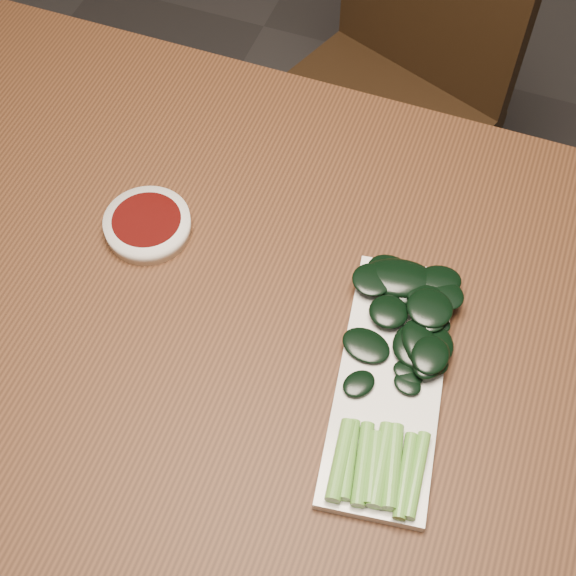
{
  "coord_description": "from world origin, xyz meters",
  "views": [
    {
      "loc": [
        0.18,
        -0.45,
        1.57
      ],
      "look_at": [
        0.0,
        0.04,
        0.76
      ],
      "focal_mm": 50.0,
      "sensor_mm": 36.0,
      "label": 1
    }
  ],
  "objects": [
    {
      "name": "gai_lan",
      "position": [
        0.16,
        -0.0,
        0.77
      ],
      "size": [
        0.15,
        0.33,
        0.02
      ],
      "color": "#5E9F37",
      "rests_on": "serving_plate"
    },
    {
      "name": "table",
      "position": [
        0.0,
        0.0,
        0.68
      ],
      "size": [
        1.4,
        0.8,
        0.75
      ],
      "color": "#412412",
      "rests_on": "ground"
    },
    {
      "name": "serving_plate",
      "position": [
        0.15,
        -0.03,
        0.76
      ],
      "size": [
        0.16,
        0.33,
        0.01
      ],
      "rotation": [
        0.0,
        0.0,
        0.15
      ],
      "color": "white",
      "rests_on": "table"
    },
    {
      "name": "chair_far",
      "position": [
        -0.04,
        0.71,
        0.49
      ],
      "size": [
        0.51,
        0.51,
        0.89
      ],
      "rotation": [
        0.0,
        0.0,
        -0.37
      ],
      "color": "black",
      "rests_on": "ground"
    },
    {
      "name": "ground",
      "position": [
        0.0,
        0.0,
        0.0
      ],
      "size": [
        6.0,
        6.0,
        0.0
      ],
      "primitive_type": "plane",
      "color": "#2D2A2A",
      "rests_on": "ground"
    },
    {
      "name": "sauce_bowl",
      "position": [
        -0.2,
        0.07,
        0.76
      ],
      "size": [
        0.11,
        0.11,
        0.02
      ],
      "color": "white",
      "rests_on": "table"
    }
  ]
}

